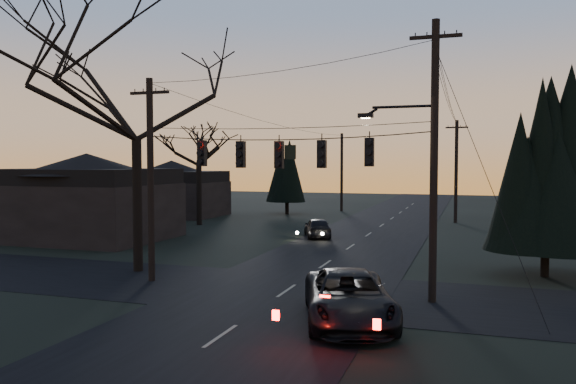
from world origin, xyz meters
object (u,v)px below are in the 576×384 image
(utility_pole_far_r, at_px, (455,223))
(bare_tree_left, at_px, (136,86))
(evergreen_right, at_px, (547,171))
(utility_pole_right, at_px, (432,302))
(utility_pole_left, at_px, (152,281))
(sedan_oncoming_a, at_px, (318,228))
(utility_pole_far_l, at_px, (341,211))
(suv_near, at_px, (349,298))

(utility_pole_far_r, bearing_deg, bare_tree_left, -116.75)
(utility_pole_far_r, relative_size, evergreen_right, 1.05)
(utility_pole_far_r, relative_size, bare_tree_left, 0.70)
(utility_pole_right, relative_size, utility_pole_left, 1.18)
(utility_pole_left, distance_m, sedan_oncoming_a, 15.80)
(evergreen_right, relative_size, sedan_oncoming_a, 2.09)
(utility_pole_right, relative_size, bare_tree_left, 0.83)
(utility_pole_right, height_order, sedan_oncoming_a, utility_pole_right)
(utility_pole_far_l, distance_m, evergreen_right, 34.11)
(utility_pole_left, xyz_separation_m, bare_tree_left, (-1.77, 1.68, 8.46))
(utility_pole_left, height_order, suv_near, utility_pole_left)
(utility_pole_far_r, xyz_separation_m, utility_pole_far_l, (-11.50, 8.00, 0.00))
(utility_pole_far_r, bearing_deg, suv_near, -94.18)
(utility_pole_far_r, height_order, evergreen_right, evergreen_right)
(suv_near, bearing_deg, utility_pole_right, 38.72)
(utility_pole_far_r, height_order, utility_pole_far_l, utility_pole_far_r)
(utility_pole_right, bearing_deg, utility_pole_far_l, 107.72)
(utility_pole_left, distance_m, suv_near, 9.87)
(utility_pole_far_r, distance_m, suv_near, 31.58)
(utility_pole_right, distance_m, bare_tree_left, 15.82)
(utility_pole_far_l, distance_m, bare_tree_left, 35.39)
(suv_near, bearing_deg, sedan_oncoming_a, 90.12)
(utility_pole_right, distance_m, utility_pole_far_r, 28.00)
(utility_pole_far_l, bearing_deg, utility_pole_far_r, -34.82)
(utility_pole_far_l, height_order, evergreen_right, evergreen_right)
(bare_tree_left, height_order, suv_near, bare_tree_left)
(utility_pole_far_l, xyz_separation_m, sedan_oncoming_a, (3.03, -20.51, 0.66))
(utility_pole_right, xyz_separation_m, utility_pole_far_r, (0.00, 28.00, 0.00))
(utility_pole_right, relative_size, evergreen_right, 1.24)
(sedan_oncoming_a, bearing_deg, evergreen_right, 122.48)
(utility_pole_right, xyz_separation_m, suv_near, (-2.30, -3.49, 0.78))
(suv_near, relative_size, sedan_oncoming_a, 1.45)
(utility_pole_left, relative_size, utility_pole_far_l, 1.06)
(evergreen_right, bearing_deg, utility_pole_right, -125.33)
(utility_pole_left, distance_m, bare_tree_left, 8.81)
(utility_pole_far_r, xyz_separation_m, sedan_oncoming_a, (-8.47, -12.51, 0.66))
(utility_pole_far_r, distance_m, sedan_oncoming_a, 15.12)
(bare_tree_left, bearing_deg, utility_pole_far_l, 87.06)
(suv_near, xyz_separation_m, sedan_oncoming_a, (-6.17, 18.98, -0.12))
(utility_pole_left, height_order, utility_pole_far_r, same)
(suv_near, bearing_deg, utility_pole_far_r, 67.93)
(bare_tree_left, distance_m, evergreen_right, 18.60)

